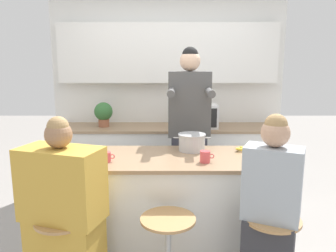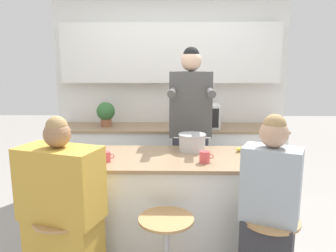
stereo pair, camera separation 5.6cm
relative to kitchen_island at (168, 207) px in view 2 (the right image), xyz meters
The scene contains 13 objects.
wall_back 2.00m from the kitchen_island, 90.00° to the left, with size 3.04×0.22×2.70m.
back_counter 1.39m from the kitchen_island, 90.00° to the left, with size 2.83×0.62×0.91m.
kitchen_island is the anchor object (origin of this frame).
person_cooking 0.84m from the kitchen_island, 71.61° to the left, with size 0.45×0.60×1.86m.
person_wrapped_blanket 0.94m from the kitchen_island, 140.19° to the right, with size 0.61×0.44×1.36m.
person_seated_near 0.93m from the kitchen_island, 40.42° to the right, with size 0.43×0.38×1.38m.
cooking_pot 0.61m from the kitchen_island, 42.66° to the left, with size 0.34×0.25×0.15m.
fruit_bowl 0.81m from the kitchen_island, behind, with size 0.20×0.20×0.06m.
coffee_cup_near 0.60m from the kitchen_island, 28.86° to the right, with size 0.11×0.08×0.09m.
coffee_cup_far 0.72m from the kitchen_island, 163.26° to the right, with size 0.12×0.09×0.08m.
banana_bunch 0.83m from the kitchen_island, 14.61° to the left, with size 0.14×0.10×0.05m.
microwave 1.52m from the kitchen_island, 75.10° to the left, with size 0.50×0.34×0.29m.
potted_plant 1.73m from the kitchen_island, 120.21° to the left, with size 0.23×0.23×0.31m.
Camera 2 is at (0.05, -2.67, 1.70)m, focal length 35.00 mm.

